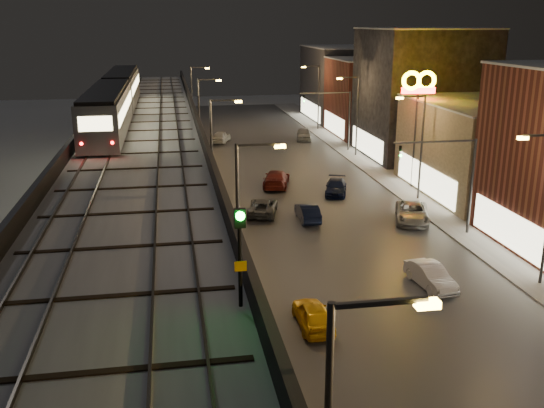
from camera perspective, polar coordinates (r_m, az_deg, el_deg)
road_surface at (r=54.73m, az=2.72°, el=1.13°), size 17.00×120.00×0.06m
sidewalk_right at (r=57.65m, az=12.48°, el=1.60°), size 4.00×120.00×0.14m
under_viaduct_pavement at (r=53.56m, az=-11.53°, el=0.45°), size 11.00×120.00×0.06m
elevated_viaduct at (r=49.20m, az=-11.99°, el=5.68°), size 9.00×100.00×6.30m
viaduct_trackbed at (r=49.18m, az=-12.05°, el=6.59°), size 8.40×100.00×0.32m
viaduct_parapet_streetside at (r=49.15m, az=-6.97°, el=7.38°), size 0.30×100.00×1.10m
viaduct_parapet_far at (r=49.51m, az=-17.14°, el=6.83°), size 0.30×100.00×1.10m
building_c at (r=56.95m, az=19.95°, el=4.94°), size 12.20×15.20×8.16m
building_d at (r=70.67m, az=13.85°, el=10.05°), size 12.20×13.20×14.16m
building_e at (r=83.84m, az=9.96°, el=9.89°), size 12.20×12.20×10.16m
building_f at (r=97.02m, az=7.20°, el=11.21°), size 12.20×16.20×11.16m
streetlight_left_1 at (r=31.16m, az=-2.75°, el=-1.07°), size 2.57×0.28×9.00m
streetlight_left_2 at (r=48.53m, az=-5.39°, el=5.37°), size 2.57×0.28×9.00m
streetlight_right_2 at (r=52.64m, az=13.66°, el=5.86°), size 2.56×0.28×9.00m
streetlight_left_3 at (r=66.24m, az=-6.64°, el=8.39°), size 2.57×0.28×9.00m
streetlight_right_3 at (r=69.30m, az=7.82°, el=8.72°), size 2.56×0.28×9.00m
streetlight_left_4 at (r=84.07m, az=-7.38°, el=10.13°), size 2.57×0.28×9.00m
streetlight_right_4 at (r=86.50m, az=4.23°, el=10.41°), size 2.56×0.28×9.00m
traffic_light_rig_a at (r=44.45m, az=17.04°, el=2.66°), size 6.10×0.34×7.00m
traffic_light_rig_b at (r=71.99m, az=6.40°, el=8.47°), size 6.10×0.34×7.00m
subway_train at (r=56.64m, az=-14.47°, el=9.68°), size 2.82×34.23×3.36m
rail_signal at (r=17.45m, az=-3.03°, el=-3.23°), size 0.36×0.43×3.09m
car_taxi at (r=30.89m, az=3.89°, el=-10.44°), size 1.61×3.93×1.33m
car_near_white at (r=46.72m, az=3.38°, el=-0.84°), size 1.50×4.04×1.32m
car_mid_silver at (r=48.08m, az=-0.89°, el=-0.32°), size 3.22×5.01×1.29m
car_mid_dark at (r=56.20m, az=0.41°, el=2.35°), size 3.51×5.70×1.54m
car_far_white at (r=77.53m, az=-4.82°, el=6.29°), size 3.08×4.68×1.48m
car_onc_silver at (r=36.35m, az=14.67°, el=-6.64°), size 1.85×4.18×1.34m
car_onc_dark at (r=47.54m, az=13.05°, el=-0.86°), size 4.00×5.68×1.44m
car_onc_white at (r=54.08m, az=6.05°, el=1.54°), size 3.06×4.77×1.28m
car_onc_red at (r=79.17m, az=3.02°, el=6.57°), size 2.65×4.77×1.53m
sign_mcdonalds at (r=56.09m, az=13.60°, el=10.17°), size 3.17×0.49×10.67m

